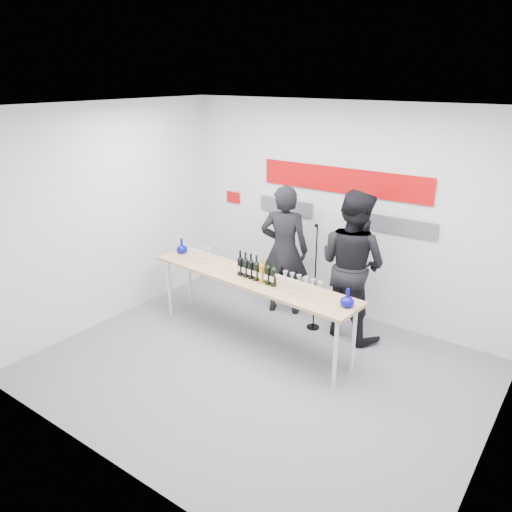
# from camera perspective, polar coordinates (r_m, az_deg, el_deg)

# --- Properties ---
(ground) EXTENTS (5.00, 5.00, 0.00)m
(ground) POSITION_cam_1_polar(r_m,az_deg,el_deg) (6.09, 0.20, -12.85)
(ground) COLOR slate
(ground) RESTS_ON ground
(back_wall) EXTENTS (5.00, 0.04, 3.00)m
(back_wall) POSITION_cam_1_polar(r_m,az_deg,el_deg) (7.07, 9.73, 4.96)
(back_wall) COLOR silver
(back_wall) RESTS_ON ground
(signage) EXTENTS (3.38, 0.02, 0.79)m
(signage) POSITION_cam_1_polar(r_m,az_deg,el_deg) (7.00, 9.36, 7.41)
(signage) COLOR #B70709
(signage) RESTS_ON back_wall
(tasting_table) EXTENTS (3.02, 0.82, 0.89)m
(tasting_table) POSITION_cam_1_polar(r_m,az_deg,el_deg) (6.34, -0.53, -3.00)
(tasting_table) COLOR tan
(tasting_table) RESTS_ON ground
(wine_bottles) EXTENTS (0.62, 0.12, 0.33)m
(wine_bottles) POSITION_cam_1_polar(r_m,az_deg,el_deg) (6.16, 0.05, -1.37)
(wine_bottles) COLOR black
(wine_bottles) RESTS_ON tasting_table
(decanter_left) EXTENTS (0.16, 0.16, 0.21)m
(decanter_left) POSITION_cam_1_polar(r_m,az_deg,el_deg) (7.21, -8.48, 1.17)
(decanter_left) COLOR #09078F
(decanter_left) RESTS_ON tasting_table
(decanter_right) EXTENTS (0.16, 0.16, 0.21)m
(decanter_right) POSITION_cam_1_polar(r_m,az_deg,el_deg) (5.59, 10.40, -4.69)
(decanter_right) COLOR #09078F
(decanter_right) RESTS_ON tasting_table
(glasses_left) EXTENTS (0.18, 0.23, 0.18)m
(glasses_left) POSITION_cam_1_polar(r_m,az_deg,el_deg) (6.85, -6.14, 0.13)
(glasses_left) COLOR silver
(glasses_left) RESTS_ON tasting_table
(glasses_right) EXTENTS (0.57, 0.26, 0.18)m
(glasses_right) POSITION_cam_1_polar(r_m,az_deg,el_deg) (5.87, 4.85, -3.36)
(glasses_right) COLOR silver
(glasses_right) RESTS_ON tasting_table
(presenter_left) EXTENTS (0.81, 0.68, 1.89)m
(presenter_left) POSITION_cam_1_polar(r_m,az_deg,el_deg) (7.12, 3.25, 0.65)
(presenter_left) COLOR black
(presenter_left) RESTS_ON ground
(presenter_right) EXTENTS (1.10, 0.93, 1.98)m
(presenter_right) POSITION_cam_1_polar(r_m,az_deg,el_deg) (6.56, 10.92, -1.01)
(presenter_right) COLOR black
(presenter_right) RESTS_ON ground
(mic_stand) EXTENTS (0.18, 0.18, 1.51)m
(mic_stand) POSITION_cam_1_polar(r_m,az_deg,el_deg) (6.83, 6.66, -4.74)
(mic_stand) COLOR black
(mic_stand) RESTS_ON ground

